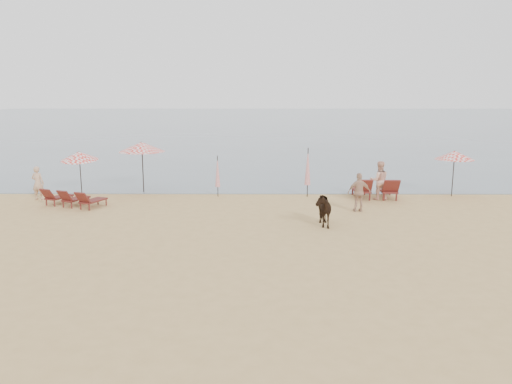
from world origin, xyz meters
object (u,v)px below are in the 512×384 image
umbrella_open_right (455,155)px  umbrella_closed_right (308,167)px  lounger_cluster_right (375,189)px  beachgoer_left (38,183)px  lounger_cluster_left (73,198)px  beachgoer_right_a (379,180)px  umbrella_closed_left (218,172)px  cow (321,208)px  umbrella_open_left_b (79,156)px  umbrella_open_left_a (142,147)px  beachgoer_right_b (359,192)px

umbrella_open_right → umbrella_closed_right: size_ratio=0.94×
lounger_cluster_right → beachgoer_left: bearing=-176.6°
lounger_cluster_left → beachgoer_right_a: beachgoer_right_a is taller
umbrella_open_right → lounger_cluster_right: bearing=-149.6°
umbrella_closed_right → umbrella_closed_left: bearing=-179.5°
umbrella_closed_left → cow: (4.25, -5.26, -0.55)m
lounger_cluster_left → cow: (10.37, -3.10, 0.27)m
umbrella_closed_left → beachgoer_right_a: umbrella_closed_left is taller
umbrella_closed_right → lounger_cluster_right: bearing=-9.2°
cow → beachgoer_left: (-12.46, 4.49, 0.13)m
lounger_cluster_left → umbrella_open_left_b: (-0.49, 2.49, 1.52)m
umbrella_open_left_a → beachgoer_left: size_ratio=1.61×
umbrella_open_left_a → umbrella_closed_left: 4.02m
umbrella_open_left_b → umbrella_closed_right: size_ratio=0.94×
umbrella_open_left_b → beachgoer_left: 2.23m
lounger_cluster_right → umbrella_open_left_a: umbrella_open_left_a is taller
lounger_cluster_left → lounger_cluster_right: lounger_cluster_right is taller
umbrella_open_left_b → lounger_cluster_left: bearing=-100.2°
cow → beachgoer_right_b: 2.89m
lounger_cluster_left → beachgoer_left: bearing=168.9°
umbrella_open_left_a → beachgoer_right_a: umbrella_open_left_a is taller
umbrella_open_left_b → umbrella_closed_left: size_ratio=1.12×
umbrella_closed_left → umbrella_closed_right: 4.26m
umbrella_open_right → cow: bearing=-120.8°
lounger_cluster_right → umbrella_open_right: umbrella_open_right is taller
umbrella_open_right → umbrella_closed_right: bearing=-157.9°
beachgoer_right_b → cow: bearing=48.2°
beachgoer_left → umbrella_open_right: bearing=-169.8°
umbrella_open_left_a → cow: size_ratio=1.63×
umbrella_open_left_a → umbrella_closed_left: umbrella_open_left_a is taller
lounger_cluster_left → umbrella_open_left_a: bearing=75.6°
cow → lounger_cluster_left: bearing=159.0°
umbrella_open_left_b → umbrella_closed_right: bearing=-23.0°
beachgoer_left → umbrella_closed_left: bearing=-167.2°
umbrella_open_left_a → umbrella_open_right: size_ratio=1.15×
umbrella_open_left_a → beachgoer_left: 5.00m
umbrella_closed_left → lounger_cluster_right: bearing=-3.6°
umbrella_open_left_a → umbrella_open_right: (14.92, -0.81, -0.30)m
umbrella_open_left_b → umbrella_open_right: size_ratio=1.00×
umbrella_closed_right → beachgoer_left: 12.50m
lounger_cluster_right → beachgoer_right_b: bearing=-113.8°
lounger_cluster_right → umbrella_closed_left: (-7.35, 0.46, 0.73)m
beachgoer_right_b → beachgoer_right_a: bearing=-122.4°
lounger_cluster_right → umbrella_open_left_b: bearing=179.0°
umbrella_open_right → cow: 8.87m
umbrella_open_left_b → beachgoer_right_a: umbrella_open_left_b is taller
beachgoer_left → beachgoer_right_a: 15.68m
umbrella_open_left_b → beachgoer_left: (-1.60, -1.10, -1.11)m
beachgoer_right_a → lounger_cluster_left: bearing=5.1°
beachgoer_left → beachgoer_right_a: bearing=-172.1°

